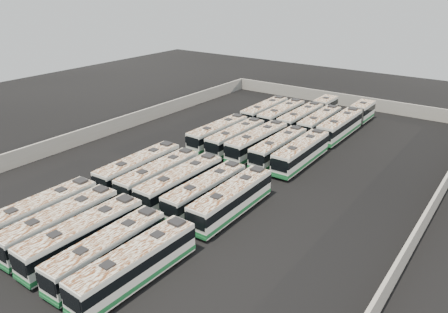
{
  "coord_description": "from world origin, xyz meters",
  "views": [
    {
      "loc": [
        27.62,
        -39.58,
        21.85
      ],
      "look_at": [
        -1.08,
        0.38,
        1.6
      ],
      "focal_mm": 35.0,
      "sensor_mm": 36.0,
      "label": 1
    }
  ],
  "objects_px": {
    "bus_front_far_left": "(40,213)",
    "bus_midfront_center": "(181,183)",
    "bus_midfront_far_right": "(232,199)",
    "bus_midback_far_right": "(301,153)",
    "bus_front_right": "(108,251)",
    "bus_midback_far_left": "(218,133)",
    "bus_back_far_left": "(265,112)",
    "bus_midfront_left": "(159,176)",
    "bus_midback_right": "(279,148)",
    "bus_midfront_right": "(206,191)",
    "bus_front_far_right": "(135,264)",
    "bus_back_center": "(309,114)",
    "bus_back_right": "(320,123)",
    "bus_front_center": "(83,236)",
    "bus_midfront_far_left": "(139,168)",
    "bus_midback_left": "(236,138)",
    "bus_back_far_right": "(348,121)",
    "bus_front_left": "(60,224)",
    "bus_midback_center": "(257,142)",
    "bus_back_left": "(281,115)"
  },
  "relations": [
    {
      "from": "bus_front_far_left",
      "to": "bus_midfront_center",
      "type": "bearing_deg",
      "value": 63.02
    },
    {
      "from": "bus_midfront_far_right",
      "to": "bus_midback_far_right",
      "type": "bearing_deg",
      "value": 89.4
    },
    {
      "from": "bus_front_right",
      "to": "bus_midback_far_left",
      "type": "relative_size",
      "value": 0.99
    },
    {
      "from": "bus_front_far_left",
      "to": "bus_back_far_left",
      "type": "xyz_separation_m",
      "value": [
        0.04,
        40.58,
        -0.02
      ]
    },
    {
      "from": "bus_midfront_left",
      "to": "bus_midback_right",
      "type": "xyz_separation_m",
      "value": [
        6.51,
        15.24,
        -0.01
      ]
    },
    {
      "from": "bus_midfront_right",
      "to": "bus_midback_right",
      "type": "xyz_separation_m",
      "value": [
        0.05,
        15.17,
        0.01
      ]
    },
    {
      "from": "bus_midfront_far_right",
      "to": "bus_front_far_left",
      "type": "bearing_deg",
      "value": -136.36
    },
    {
      "from": "bus_front_far_right",
      "to": "bus_back_far_left",
      "type": "xyz_separation_m",
      "value": [
        -12.85,
        40.84,
        -0.0
      ]
    },
    {
      "from": "bus_midfront_left",
      "to": "bus_back_center",
      "type": "bearing_deg",
      "value": 82.98
    },
    {
      "from": "bus_back_right",
      "to": "bus_midfront_far_right",
      "type": "bearing_deg",
      "value": -84.53
    },
    {
      "from": "bus_front_far_left",
      "to": "bus_midback_right",
      "type": "relative_size",
      "value": 1.03
    },
    {
      "from": "bus_front_center",
      "to": "bus_front_far_right",
      "type": "distance_m",
      "value": 6.47
    },
    {
      "from": "bus_midfront_far_left",
      "to": "bus_midfront_left",
      "type": "relative_size",
      "value": 1.03
    },
    {
      "from": "bus_back_far_left",
      "to": "bus_back_right",
      "type": "xyz_separation_m",
      "value": [
        9.61,
        -0.1,
        -0.01
      ]
    },
    {
      "from": "bus_midfront_left",
      "to": "bus_midfront_right",
      "type": "relative_size",
      "value": 1.01
    },
    {
      "from": "bus_midback_left",
      "to": "bus_midback_right",
      "type": "relative_size",
      "value": 1.0
    },
    {
      "from": "bus_front_center",
      "to": "bus_midback_right",
      "type": "distance_m",
      "value": 28.05
    },
    {
      "from": "bus_front_far_left",
      "to": "bus_back_right",
      "type": "height_order",
      "value": "bus_front_far_left"
    },
    {
      "from": "bus_front_far_right",
      "to": "bus_back_far_right",
      "type": "relative_size",
      "value": 0.63
    },
    {
      "from": "bus_front_right",
      "to": "bus_midfront_center",
      "type": "xyz_separation_m",
      "value": [
        -3.36,
        12.78,
        0.06
      ]
    },
    {
      "from": "bus_midback_left",
      "to": "bus_front_left",
      "type": "bearing_deg",
      "value": -90.24
    },
    {
      "from": "bus_midback_far_left",
      "to": "bus_midback_center",
      "type": "xyz_separation_m",
      "value": [
        6.38,
        0.08,
        0.06
      ]
    },
    {
      "from": "bus_front_center",
      "to": "bus_midfront_far_right",
      "type": "bearing_deg",
      "value": 63.72
    },
    {
      "from": "bus_back_far_left",
      "to": "bus_midfront_far_right",
      "type": "bearing_deg",
      "value": -66.12
    },
    {
      "from": "bus_front_far_right",
      "to": "bus_back_center",
      "type": "relative_size",
      "value": 0.65
    },
    {
      "from": "bus_front_far_right",
      "to": "bus_back_right",
      "type": "xyz_separation_m",
      "value": [
        -3.24,
        40.73,
        -0.01
      ]
    },
    {
      "from": "bus_back_left",
      "to": "bus_back_right",
      "type": "distance_m",
      "value": 6.46
    },
    {
      "from": "bus_front_far_right",
      "to": "bus_back_left",
      "type": "distance_m",
      "value": 41.83
    },
    {
      "from": "bus_front_left",
      "to": "bus_midback_far_right",
      "type": "height_order",
      "value": "bus_midback_far_right"
    },
    {
      "from": "bus_front_far_left",
      "to": "bus_back_left",
      "type": "distance_m",
      "value": 40.56
    },
    {
      "from": "bus_midback_far_right",
      "to": "bus_back_far_left",
      "type": "height_order",
      "value": "bus_midback_far_right"
    },
    {
      "from": "bus_midback_far_left",
      "to": "bus_midback_right",
      "type": "height_order",
      "value": "bus_midback_far_left"
    },
    {
      "from": "bus_midfront_left",
      "to": "bus_back_far_right",
      "type": "height_order",
      "value": "bus_back_far_right"
    },
    {
      "from": "bus_midfront_far_right",
      "to": "bus_midback_center",
      "type": "distance_m",
      "value": 16.58
    },
    {
      "from": "bus_midfront_far_left",
      "to": "bus_midback_far_left",
      "type": "bearing_deg",
      "value": 88.56
    },
    {
      "from": "bus_midfront_right",
      "to": "bus_back_right",
      "type": "xyz_separation_m",
      "value": [
        -0.0,
        27.87,
        0.02
      ]
    },
    {
      "from": "bus_midback_center",
      "to": "bus_front_far_right",
      "type": "bearing_deg",
      "value": -75.84
    },
    {
      "from": "bus_midfront_right",
      "to": "bus_midback_center",
      "type": "relative_size",
      "value": 0.96
    },
    {
      "from": "bus_back_far_right",
      "to": "bus_midback_center",
      "type": "bearing_deg",
      "value": -112.44
    },
    {
      "from": "bus_midfront_left",
      "to": "bus_midback_center",
      "type": "bearing_deg",
      "value": 77.2
    },
    {
      "from": "bus_midback_far_left",
      "to": "bus_back_right",
      "type": "height_order",
      "value": "bus_back_right"
    },
    {
      "from": "bus_midfront_right",
      "to": "bus_midback_right",
      "type": "height_order",
      "value": "bus_midback_right"
    },
    {
      "from": "bus_back_far_right",
      "to": "bus_back_far_left",
      "type": "bearing_deg",
      "value": -167.01
    },
    {
      "from": "bus_back_center",
      "to": "bus_midback_far_right",
      "type": "bearing_deg",
      "value": -67.8
    },
    {
      "from": "bus_midfront_left",
      "to": "bus_back_center",
      "type": "relative_size",
      "value": 0.64
    },
    {
      "from": "bus_front_far_right",
      "to": "bus_back_far_right",
      "type": "distance_m",
      "value": 43.83
    },
    {
      "from": "bus_front_center",
      "to": "bus_back_right",
      "type": "relative_size",
      "value": 1.02
    },
    {
      "from": "bus_midfront_far_left",
      "to": "bus_back_center",
      "type": "relative_size",
      "value": 0.66
    },
    {
      "from": "bus_midback_right",
      "to": "bus_midback_far_right",
      "type": "relative_size",
      "value": 0.97
    },
    {
      "from": "bus_front_far_left",
      "to": "bus_midback_right",
      "type": "bearing_deg",
      "value": 70.81
    }
  ]
}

